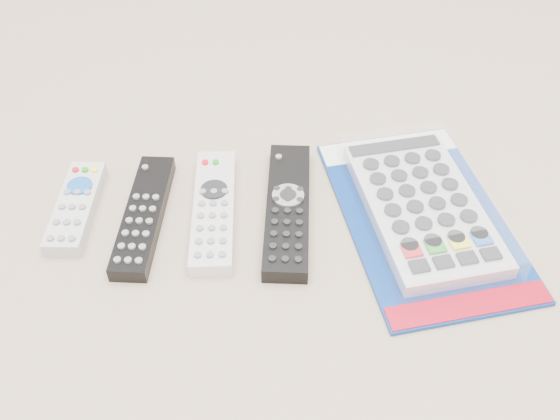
{
  "coord_description": "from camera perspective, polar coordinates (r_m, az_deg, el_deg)",
  "views": [
    {
      "loc": [
        -0.01,
        -0.56,
        0.59
      ],
      "look_at": [
        0.06,
        -0.0,
        0.01
      ],
      "focal_mm": 40.0,
      "sensor_mm": 36.0,
      "label": 1
    }
  ],
  "objects": [
    {
      "name": "jumbo_remote_packaged",
      "position": [
        0.82,
        12.93,
        0.42
      ],
      "size": [
        0.22,
        0.34,
        0.04
      ],
      "rotation": [
        0.0,
        0.0,
        0.09
      ],
      "color": "navy",
      "rests_on": "ground"
    },
    {
      "name": "remote_silver_dvd",
      "position": [
        0.81,
        -6.08,
        0.04
      ],
      "size": [
        0.07,
        0.21,
        0.02
      ],
      "rotation": [
        0.0,
        0.0,
        -0.09
      ],
      "color": "silver",
      "rests_on": "ground"
    },
    {
      "name": "remote_slim_black",
      "position": [
        0.82,
        -12.34,
        -0.47
      ],
      "size": [
        0.08,
        0.21,
        0.02
      ],
      "rotation": [
        0.0,
        0.0,
        -0.17
      ],
      "color": "black",
      "rests_on": "ground"
    },
    {
      "name": "remote_small_grey",
      "position": [
        0.85,
        -18.14,
        0.28
      ],
      "size": [
        0.07,
        0.16,
        0.02
      ],
      "rotation": [
        0.0,
        0.0,
        -0.14
      ],
      "color": "#B4B4B6",
      "rests_on": "ground"
    },
    {
      "name": "remote_large_black",
      "position": [
        0.8,
        0.71,
        0.11
      ],
      "size": [
        0.09,
        0.23,
        0.03
      ],
      "rotation": [
        0.0,
        0.0,
        -0.16
      ],
      "color": "black",
      "rests_on": "ground"
    }
  ]
}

